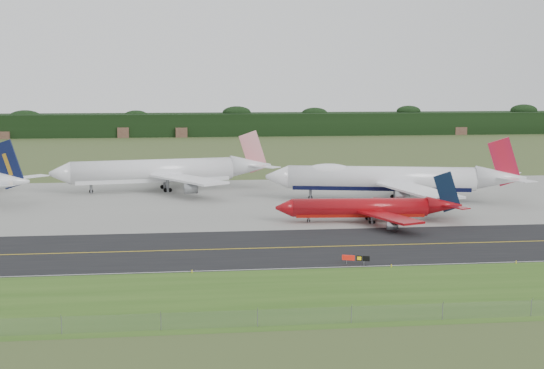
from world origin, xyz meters
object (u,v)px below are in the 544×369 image
(jet_red_737, at_px, (370,208))
(taxiway_sign, at_px, (356,258))
(jet_ba_747, at_px, (390,179))
(jet_star_tail, at_px, (165,171))

(jet_red_737, bearing_deg, taxiway_sign, -107.43)
(taxiway_sign, bearing_deg, jet_red_737, 72.57)
(jet_ba_747, distance_m, taxiway_sign, 68.74)
(jet_red_737, relative_size, taxiway_sign, 9.20)
(jet_red_737, distance_m, taxiway_sign, 38.71)
(jet_ba_747, bearing_deg, jet_star_tail, 156.82)
(jet_red_737, xyz_separation_m, jet_star_tail, (-45.31, 52.07, 2.37))
(jet_star_tail, bearing_deg, jet_red_737, -48.97)
(jet_red_737, height_order, jet_star_tail, jet_star_tail)
(jet_ba_747, xyz_separation_m, taxiway_sign, (-23.61, -64.40, -4.53))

